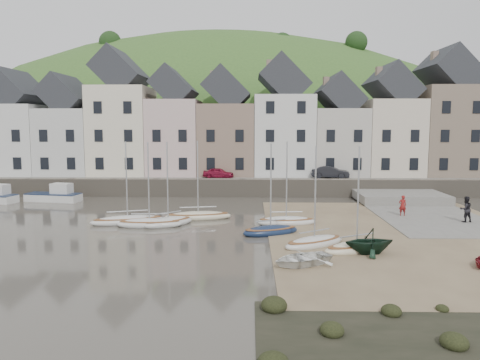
{
  "coord_description": "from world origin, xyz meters",
  "views": [
    {
      "loc": [
        0.8,
        -31.17,
        7.41
      ],
      "look_at": [
        0.0,
        6.0,
        3.0
      ],
      "focal_mm": 35.79,
      "sensor_mm": 36.0,
      "label": 1
    }
  ],
  "objects_px": {
    "rowboat_green": "(369,241)",
    "person_red": "(403,205)",
    "person_dark": "(466,209)",
    "car_left": "(219,173)",
    "rowboat_white": "(302,258)",
    "car_right": "(331,172)",
    "sailboat_0": "(128,220)"
  },
  "relations": [
    {
      "from": "person_dark",
      "to": "car_right",
      "type": "height_order",
      "value": "car_right"
    },
    {
      "from": "rowboat_green",
      "to": "car_left",
      "type": "xyz_separation_m",
      "value": [
        -10.13,
        24.08,
        1.35
      ]
    },
    {
      "from": "rowboat_white",
      "to": "person_red",
      "type": "height_order",
      "value": "person_red"
    },
    {
      "from": "person_red",
      "to": "car_right",
      "type": "height_order",
      "value": "car_right"
    },
    {
      "from": "car_right",
      "to": "person_red",
      "type": "bearing_deg",
      "value": -153.51
    },
    {
      "from": "sailboat_0",
      "to": "car_right",
      "type": "distance_m",
      "value": 23.88
    },
    {
      "from": "sailboat_0",
      "to": "car_right",
      "type": "relative_size",
      "value": 1.6
    },
    {
      "from": "person_dark",
      "to": "rowboat_white",
      "type": "bearing_deg",
      "value": 29.78
    },
    {
      "from": "rowboat_green",
      "to": "person_red",
      "type": "relative_size",
      "value": 1.72
    },
    {
      "from": "person_dark",
      "to": "car_left",
      "type": "distance_m",
      "value": 24.77
    },
    {
      "from": "rowboat_green",
      "to": "car_left",
      "type": "bearing_deg",
      "value": -166.94
    },
    {
      "from": "rowboat_white",
      "to": "car_right",
      "type": "distance_m",
      "value": 27.03
    },
    {
      "from": "rowboat_white",
      "to": "person_dark",
      "type": "bearing_deg",
      "value": 100.55
    },
    {
      "from": "sailboat_0",
      "to": "car_left",
      "type": "height_order",
      "value": "sailboat_0"
    },
    {
      "from": "rowboat_white",
      "to": "car_right",
      "type": "relative_size",
      "value": 0.84
    },
    {
      "from": "sailboat_0",
      "to": "person_dark",
      "type": "distance_m",
      "value": 25.12
    },
    {
      "from": "rowboat_green",
      "to": "car_right",
      "type": "relative_size",
      "value": 0.71
    },
    {
      "from": "rowboat_white",
      "to": "rowboat_green",
      "type": "bearing_deg",
      "value": 90.1
    },
    {
      "from": "rowboat_white",
      "to": "car_left",
      "type": "xyz_separation_m",
      "value": [
        -6.08,
        26.32,
        1.75
      ]
    },
    {
      "from": "person_red",
      "to": "car_right",
      "type": "distance_m",
      "value": 13.52
    },
    {
      "from": "sailboat_0",
      "to": "rowboat_green",
      "type": "height_order",
      "value": "sailboat_0"
    },
    {
      "from": "sailboat_0",
      "to": "person_dark",
      "type": "height_order",
      "value": "sailboat_0"
    },
    {
      "from": "sailboat_0",
      "to": "person_red",
      "type": "relative_size",
      "value": 3.88
    },
    {
      "from": "person_red",
      "to": "person_dark",
      "type": "bearing_deg",
      "value": 149.13
    },
    {
      "from": "car_right",
      "to": "rowboat_white",
      "type": "bearing_deg",
      "value": 178.6
    },
    {
      "from": "car_right",
      "to": "car_left",
      "type": "bearing_deg",
      "value": 101.11
    },
    {
      "from": "sailboat_0",
      "to": "rowboat_white",
      "type": "height_order",
      "value": "sailboat_0"
    },
    {
      "from": "sailboat_0",
      "to": "rowboat_white",
      "type": "distance_m",
      "value": 15.7
    },
    {
      "from": "rowboat_white",
      "to": "person_red",
      "type": "bearing_deg",
      "value": 115.93
    },
    {
      "from": "car_right",
      "to": "sailboat_0",
      "type": "bearing_deg",
      "value": 143.26
    },
    {
      "from": "rowboat_green",
      "to": "person_red",
      "type": "bearing_deg",
      "value": 144.48
    },
    {
      "from": "rowboat_white",
      "to": "sailboat_0",
      "type": "bearing_deg",
      "value": -160.17
    }
  ]
}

